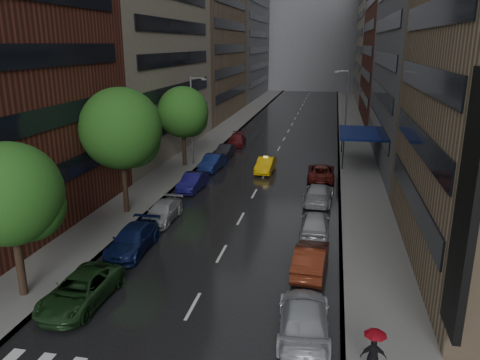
% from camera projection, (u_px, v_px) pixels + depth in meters
% --- Properties ---
extents(ground, '(220.00, 220.00, 0.00)m').
position_uv_depth(ground, '(164.00, 359.00, 18.90)').
color(ground, gray).
rests_on(ground, ground).
extents(road, '(14.00, 140.00, 0.01)m').
position_uv_depth(road, '(287.00, 133.00, 65.96)').
color(road, black).
rests_on(road, ground).
extents(sidewalk_left, '(4.00, 140.00, 0.15)m').
position_uv_depth(sidewalk_left, '(225.00, 131.00, 67.62)').
color(sidewalk_left, gray).
rests_on(sidewalk_left, ground).
extents(sidewalk_right, '(4.00, 140.00, 0.15)m').
position_uv_depth(sidewalk_right, '(352.00, 135.00, 64.27)').
color(sidewalk_right, gray).
rests_on(sidewalk_right, ground).
extents(buildings_left, '(8.00, 108.00, 38.00)m').
position_uv_depth(buildings_left, '(199.00, 18.00, 72.53)').
color(buildings_left, maroon).
rests_on(buildings_left, ground).
extents(buildings_right, '(8.05, 109.10, 36.00)m').
position_uv_depth(buildings_right, '(402.00, 22.00, 65.25)').
color(buildings_right, '#937A5B').
rests_on(buildings_right, ground).
extents(building_far, '(40.00, 14.00, 32.00)m').
position_uv_depth(building_far, '(314.00, 29.00, 125.47)').
color(building_far, slate).
rests_on(building_far, ground).
extents(tree_near, '(4.97, 4.97, 7.92)m').
position_uv_depth(tree_near, '(10.00, 194.00, 22.03)').
color(tree_near, '#382619').
rests_on(tree_near, ground).
extents(tree_mid, '(5.87, 5.87, 9.35)m').
position_uv_depth(tree_mid, '(121.00, 129.00, 33.28)').
color(tree_mid, '#382619').
rests_on(tree_mid, ground).
extents(tree_far, '(5.14, 5.14, 8.19)m').
position_uv_depth(tree_far, '(183.00, 112.00, 46.87)').
color(tree_far, '#382619').
rests_on(tree_far, ground).
extents(taxi, '(1.69, 4.47, 1.46)m').
position_uv_depth(taxi, '(266.00, 165.00, 46.07)').
color(taxi, '#DDA30B').
rests_on(taxi, ground).
extents(parked_cars_left, '(2.59, 42.97, 1.55)m').
position_uv_depth(parked_cars_left, '(184.00, 190.00, 38.15)').
color(parked_cars_left, '#193618').
rests_on(parked_cars_left, ground).
extents(parked_cars_right, '(2.55, 30.12, 1.59)m').
position_uv_depth(parked_cars_right, '(316.00, 218.00, 31.90)').
color(parked_cars_right, '#B4B7BE').
rests_on(parked_cars_right, ground).
extents(ped_red_umbrella, '(0.97, 0.82, 2.01)m').
position_uv_depth(ped_red_umbrella, '(374.00, 349.00, 17.38)').
color(ped_red_umbrella, black).
rests_on(ped_red_umbrella, sidewalk_right).
extents(street_lamp_left, '(1.74, 0.22, 9.00)m').
position_uv_depth(street_lamp_left, '(192.00, 119.00, 47.20)').
color(street_lamp_left, gray).
rests_on(street_lamp_left, sidewalk_left).
extents(street_lamp_right, '(1.74, 0.22, 9.00)m').
position_uv_depth(street_lamp_right, '(346.00, 104.00, 58.44)').
color(street_lamp_right, gray).
rests_on(street_lamp_right, sidewalk_right).
extents(awning, '(4.00, 8.00, 3.12)m').
position_uv_depth(awning, '(359.00, 133.00, 49.29)').
color(awning, navy).
rests_on(awning, sidewalk_right).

